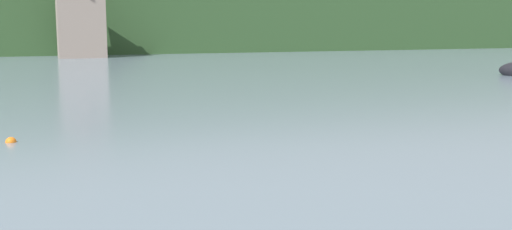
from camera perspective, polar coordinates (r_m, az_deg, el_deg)
name	(u,v)px	position (r m, az deg, el deg)	size (l,w,h in m)	color
shore_building_westcentral	(81,18)	(82.37, -16.33, 8.84)	(6.27, 4.61, 10.57)	gray
mooring_buoy_near	(11,142)	(23.53, -22.28, -2.41)	(0.39, 0.39, 0.39)	orange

